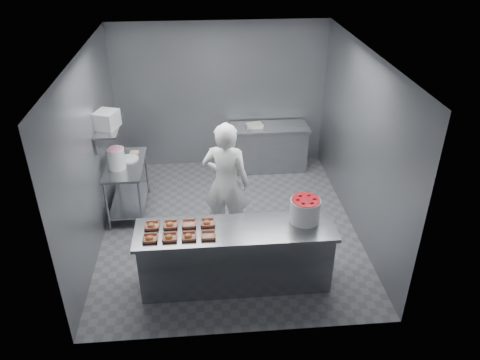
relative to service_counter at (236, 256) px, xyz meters
name	(u,v)px	position (x,y,z in m)	size (l,w,h in m)	color
floor	(229,225)	(0.00, 1.35, -0.45)	(4.50, 4.50, 0.00)	#4C4C51
ceiling	(227,54)	(0.00, 1.35, 2.35)	(4.50, 4.50, 0.00)	white
wall_back	(221,96)	(0.00, 3.60, 0.95)	(4.00, 0.04, 2.80)	slate
wall_left	(91,153)	(-2.00, 1.35, 0.95)	(0.04, 4.50, 2.80)	slate
wall_right	(360,143)	(2.00, 1.35, 0.95)	(0.04, 4.50, 2.80)	slate
service_counter	(236,256)	(0.00, 0.00, 0.00)	(2.60, 0.70, 0.90)	slate
prep_table	(127,180)	(-1.65, 1.95, 0.14)	(0.60, 1.20, 0.90)	slate
back_counter	(269,147)	(0.90, 3.25, 0.00)	(1.50, 0.60, 0.90)	slate
wall_shelf	(108,127)	(-1.82, 1.95, 1.10)	(0.35, 0.90, 0.03)	slate
tray_0	(150,238)	(-1.08, -0.14, 0.47)	(0.19, 0.18, 0.06)	tan
tray_1	(169,237)	(-0.84, -0.14, 0.47)	(0.19, 0.18, 0.06)	tan
tray_2	(189,236)	(-0.60, -0.14, 0.47)	(0.19, 0.18, 0.06)	tan
tray_3	(208,235)	(-0.35, -0.14, 0.47)	(0.19, 0.18, 0.04)	tan
tray_4	(152,225)	(-1.08, 0.14, 0.47)	(0.19, 0.18, 0.06)	tan
tray_5	(170,225)	(-0.84, 0.14, 0.47)	(0.19, 0.18, 0.06)	tan
tray_6	(189,224)	(-0.59, 0.14, 0.47)	(0.19, 0.18, 0.04)	tan
tray_7	(207,223)	(-0.36, 0.14, 0.47)	(0.19, 0.18, 0.06)	tan
worker	(226,183)	(-0.06, 1.07, 0.51)	(0.70, 0.46, 1.93)	white
strawberry_tub	(305,209)	(0.92, 0.11, 0.62)	(0.40, 0.40, 0.33)	silver
glaze_bucket	(116,158)	(-1.74, 1.80, 0.63)	(0.29, 0.27, 0.42)	silver
bucket_lid	(129,159)	(-1.60, 2.10, 0.46)	(0.31, 0.31, 0.02)	silver
rag	(134,152)	(-1.54, 2.33, 0.46)	(0.14, 0.12, 0.02)	#CCB28C
appliance	(107,120)	(-1.82, 1.89, 1.24)	(0.31, 0.35, 0.26)	gray
paper_stack	(254,125)	(0.62, 3.25, 0.48)	(0.30, 0.22, 0.06)	silver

